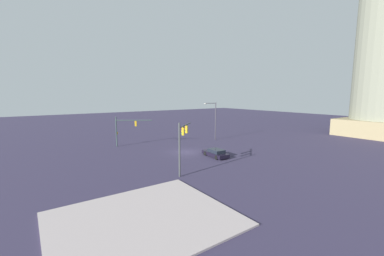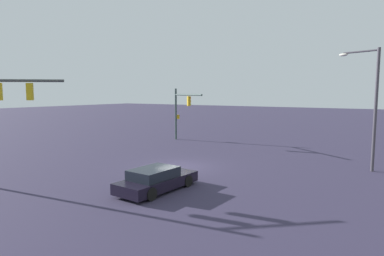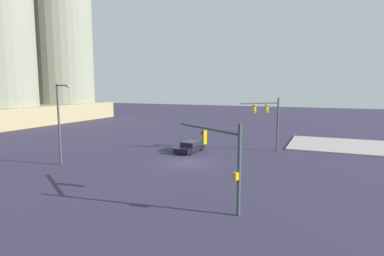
% 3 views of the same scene
% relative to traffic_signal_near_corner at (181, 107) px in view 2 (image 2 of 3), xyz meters
% --- Properties ---
extents(ground_plane, '(194.20, 194.20, 0.00)m').
position_rel_traffic_signal_near_corner_xyz_m(ground_plane, '(9.96, 6.65, -3.62)').
color(ground_plane, '#312B44').
extents(traffic_signal_near_corner, '(4.09, 5.56, 5.48)m').
position_rel_traffic_signal_near_corner_xyz_m(traffic_signal_near_corner, '(0.00, 0.00, 0.00)').
color(traffic_signal_near_corner, '#324340').
rests_on(traffic_signal_near_corner, ground).
extents(streetlamp_curved_arm, '(1.14, 2.57, 7.84)m').
position_rel_traffic_signal_near_corner_xyz_m(streetlamp_curved_arm, '(4.27, 17.53, 0.97)').
color(streetlamp_curved_arm, '#3E3B44').
rests_on(streetlamp_curved_arm, ground).
extents(sedan_car_approaching, '(4.74, 2.19, 1.21)m').
position_rel_traffic_signal_near_corner_xyz_m(sedan_car_approaching, '(15.12, 8.73, -3.04)').
color(sedan_car_approaching, black).
rests_on(sedan_car_approaching, ground).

